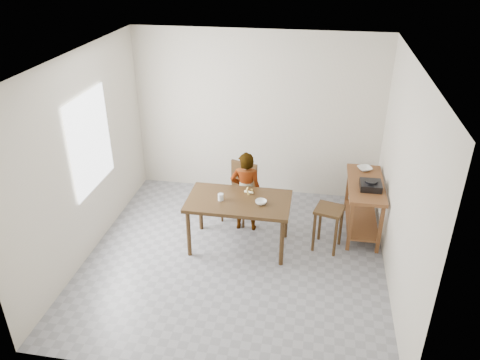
% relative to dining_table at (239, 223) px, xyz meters
% --- Properties ---
extents(floor, '(4.00, 4.00, 0.04)m').
position_rel_dining_table_xyz_m(floor, '(0.00, -0.30, -0.40)').
color(floor, gray).
rests_on(floor, ground).
extents(ceiling, '(4.00, 4.00, 0.04)m').
position_rel_dining_table_xyz_m(ceiling, '(0.00, -0.30, 2.35)').
color(ceiling, white).
rests_on(ceiling, wall_back).
extents(wall_back, '(4.00, 0.04, 2.70)m').
position_rel_dining_table_xyz_m(wall_back, '(0.00, 1.72, 0.98)').
color(wall_back, beige).
rests_on(wall_back, ground).
extents(wall_front, '(4.00, 0.04, 2.70)m').
position_rel_dining_table_xyz_m(wall_front, '(0.00, -2.32, 0.98)').
color(wall_front, beige).
rests_on(wall_front, ground).
extents(wall_left, '(0.04, 4.00, 2.70)m').
position_rel_dining_table_xyz_m(wall_left, '(-2.02, -0.30, 0.98)').
color(wall_left, beige).
rests_on(wall_left, ground).
extents(wall_right, '(0.04, 4.00, 2.70)m').
position_rel_dining_table_xyz_m(wall_right, '(2.02, -0.30, 0.98)').
color(wall_right, beige).
rests_on(wall_right, ground).
extents(window_pane, '(0.02, 1.10, 1.30)m').
position_rel_dining_table_xyz_m(window_pane, '(-1.97, -0.10, 1.12)').
color(window_pane, white).
rests_on(window_pane, wall_left).
extents(dining_table, '(1.40, 0.80, 0.75)m').
position_rel_dining_table_xyz_m(dining_table, '(0.00, 0.00, 0.00)').
color(dining_table, '#392511').
rests_on(dining_table, floor).
extents(prep_counter, '(0.50, 1.20, 0.80)m').
position_rel_dining_table_xyz_m(prep_counter, '(1.72, 0.70, 0.03)').
color(prep_counter, brown).
rests_on(prep_counter, floor).
extents(child, '(0.47, 0.32, 1.24)m').
position_rel_dining_table_xyz_m(child, '(0.02, 0.47, 0.25)').
color(child, white).
rests_on(child, floor).
extents(dining_chair, '(0.54, 0.54, 0.89)m').
position_rel_dining_table_xyz_m(dining_chair, '(-0.13, 0.70, 0.07)').
color(dining_chair, '#392511').
rests_on(dining_chair, floor).
extents(stool, '(0.44, 0.44, 0.64)m').
position_rel_dining_table_xyz_m(stool, '(1.22, 0.17, -0.05)').
color(stool, '#392511').
rests_on(stool, floor).
extents(glass_tumbler, '(0.10, 0.10, 0.09)m').
position_rel_dining_table_xyz_m(glass_tumbler, '(-0.24, -0.05, 0.42)').
color(glass_tumbler, silver).
rests_on(glass_tumbler, dining_table).
extents(small_bowl, '(0.18, 0.18, 0.05)m').
position_rel_dining_table_xyz_m(small_bowl, '(0.31, -0.05, 0.40)').
color(small_bowl, white).
rests_on(small_bowl, dining_table).
extents(banana, '(0.17, 0.15, 0.05)m').
position_rel_dining_table_xyz_m(banana, '(0.11, 0.20, 0.40)').
color(banana, gold).
rests_on(banana, dining_table).
extents(serving_bowl, '(0.27, 0.27, 0.05)m').
position_rel_dining_table_xyz_m(serving_bowl, '(1.72, 1.11, 0.45)').
color(serving_bowl, white).
rests_on(serving_bowl, prep_counter).
extents(gas_burner, '(0.29, 0.29, 0.10)m').
position_rel_dining_table_xyz_m(gas_burner, '(1.76, 0.53, 0.47)').
color(gas_burner, black).
rests_on(gas_burner, prep_counter).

